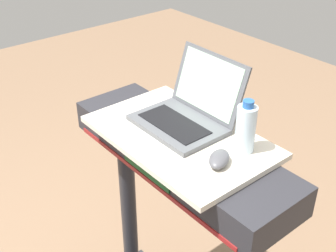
# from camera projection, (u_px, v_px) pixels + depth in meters

# --- Properties ---
(desk_board) EXTENTS (0.63, 0.39, 0.02)m
(desk_board) POSITION_uv_depth(u_px,v_px,m) (179.00, 136.00, 1.49)
(desk_board) COLOR beige
(desk_board) RESTS_ON treadmill_base
(laptop) EXTENTS (0.31, 0.29, 0.22)m
(laptop) POSITION_uv_depth(u_px,v_px,m) (188.00, 111.00, 1.52)
(laptop) COLOR #515459
(laptop) RESTS_ON desk_board
(computer_mouse) EXTENTS (0.10, 0.12, 0.03)m
(computer_mouse) POSITION_uv_depth(u_px,v_px,m) (219.00, 159.00, 1.33)
(computer_mouse) COLOR #4C4C51
(computer_mouse) RESTS_ON desk_board
(water_bottle) EXTENTS (0.06, 0.06, 0.18)m
(water_bottle) POSITION_uv_depth(u_px,v_px,m) (246.00, 128.00, 1.36)
(water_bottle) COLOR silver
(water_bottle) RESTS_ON desk_board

